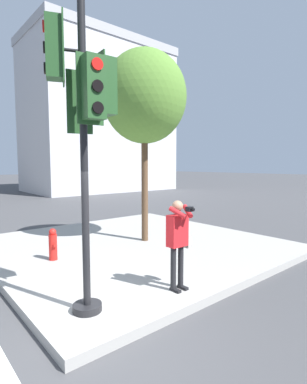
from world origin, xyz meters
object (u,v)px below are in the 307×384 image
object	(u,v)px
street_tree	(144,98)
traffic_signal_pole	(84,109)
fire_hydrant	(53,244)
person_photographer	(178,237)

from	to	relation	value
street_tree	traffic_signal_pole	bearing A→B (deg)	-140.36
traffic_signal_pole	fire_hydrant	bearing A→B (deg)	78.54
traffic_signal_pole	person_photographer	bearing A→B (deg)	-11.99
street_tree	person_photographer	bearing A→B (deg)	-119.03
traffic_signal_pole	person_photographer	world-z (taller)	traffic_signal_pole
street_tree	fire_hydrant	distance (m)	5.08
traffic_signal_pole	person_photographer	xyz separation A→B (m)	(1.75, -0.37, -2.25)
street_tree	fire_hydrant	world-z (taller)	street_tree
person_photographer	street_tree	xyz separation A→B (m)	(1.87, 3.38, 3.44)
traffic_signal_pole	street_tree	xyz separation A→B (m)	(3.63, 3.01, 1.19)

